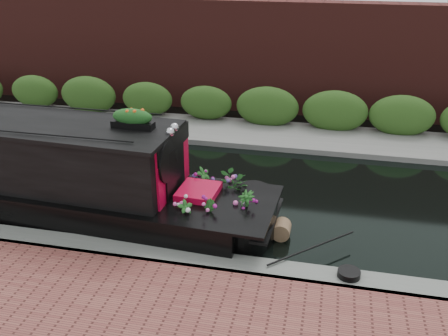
# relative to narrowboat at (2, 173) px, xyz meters

# --- Properties ---
(ground) EXTENTS (80.00, 80.00, 0.00)m
(ground) POSITION_rel_narrowboat_xyz_m (3.19, 1.79, -0.88)
(ground) COLOR black
(ground) RESTS_ON ground
(near_bank_coping) EXTENTS (40.00, 0.60, 0.50)m
(near_bank_coping) POSITION_rel_narrowboat_xyz_m (3.19, -1.51, -0.88)
(near_bank_coping) COLOR slate
(near_bank_coping) RESTS_ON ground
(far_bank_path) EXTENTS (40.00, 2.40, 0.34)m
(far_bank_path) POSITION_rel_narrowboat_xyz_m (3.19, 5.99, -0.88)
(far_bank_path) COLOR slate
(far_bank_path) RESTS_ON ground
(far_hedge) EXTENTS (40.00, 1.10, 2.80)m
(far_hedge) POSITION_rel_narrowboat_xyz_m (3.19, 6.89, -0.88)
(far_hedge) COLOR #2D521B
(far_hedge) RESTS_ON ground
(far_brick_wall) EXTENTS (40.00, 1.00, 8.00)m
(far_brick_wall) POSITION_rel_narrowboat_xyz_m (3.19, 8.99, -0.88)
(far_brick_wall) COLOR #4A1D19
(far_brick_wall) RESTS_ON ground
(narrowboat) EXTENTS (12.64, 2.83, 2.94)m
(narrowboat) POSITION_rel_narrowboat_xyz_m (0.00, 0.00, 0.00)
(narrowboat) COLOR black
(narrowboat) RESTS_ON ground
(rope_fender) EXTENTS (0.40, 0.42, 0.40)m
(rope_fender) POSITION_rel_narrowboat_xyz_m (6.69, -0.00, -0.68)
(rope_fender) COLOR #816244
(rope_fender) RESTS_ON ground
(coiled_mooring_rope) EXTENTS (0.42, 0.42, 0.12)m
(coiled_mooring_rope) POSITION_rel_narrowboat_xyz_m (8.10, -1.45, -0.57)
(coiled_mooring_rope) COLOR black
(coiled_mooring_rope) RESTS_ON near_bank_coping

